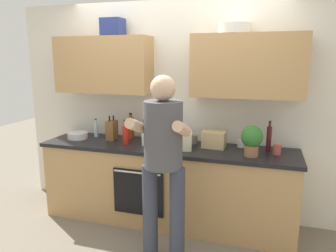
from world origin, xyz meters
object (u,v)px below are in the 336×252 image
(knife_block, at_px, (112,130))
(potted_herb, at_px, (252,139))
(bottle_water, at_px, (96,130))
(grocery_bag_rice, at_px, (182,141))
(grocery_bag_produce, at_px, (154,138))
(bottle_hotsauce, at_px, (126,134))
(cup_stoneware, at_px, (194,139))
(mixing_bowl, at_px, (78,135))
(grocery_bag_bread, at_px, (214,140))
(person_standing, at_px, (163,155))
(cup_coffee, at_px, (241,144))
(bottle_wine, at_px, (269,138))
(cup_ceramic, at_px, (277,149))
(bottle_vinegar, at_px, (131,128))
(bottle_soy, at_px, (145,129))

(knife_block, relative_size, potted_herb, 0.94)
(bottle_water, bearing_deg, grocery_bag_rice, -10.65)
(potted_herb, distance_m, grocery_bag_produce, 1.09)
(bottle_hotsauce, distance_m, cup_stoneware, 0.78)
(mixing_bowl, xyz_separation_m, knife_block, (0.42, 0.07, 0.08))
(bottle_water, distance_m, grocery_bag_produce, 0.81)
(potted_herb, bearing_deg, bottle_hotsauce, 177.46)
(grocery_bag_bread, bearing_deg, person_standing, -112.21)
(bottle_hotsauce, distance_m, cup_coffee, 1.29)
(knife_block, bearing_deg, bottle_wine, 1.56)
(cup_stoneware, height_order, mixing_bowl, cup_stoneware)
(grocery_bag_bread, bearing_deg, cup_ceramic, -5.73)
(bottle_wine, distance_m, grocery_bag_bread, 0.57)
(cup_ceramic, distance_m, grocery_bag_bread, 0.65)
(bottle_vinegar, xyz_separation_m, knife_block, (-0.19, -0.12, -0.02))
(bottle_hotsauce, xyz_separation_m, grocery_bag_rice, (0.67, -0.01, -0.02))
(mixing_bowl, bearing_deg, cup_coffee, 5.60)
(bottle_wine, height_order, grocery_bag_bread, bottle_wine)
(bottle_vinegar, relative_size, potted_herb, 1.02)
(bottle_hotsauce, height_order, potted_herb, potted_herb)
(bottle_wine, height_order, knife_block, bottle_wine)
(person_standing, bearing_deg, potted_herb, 39.13)
(cup_stoneware, xyz_separation_m, cup_coffee, (0.53, -0.00, -0.01))
(person_standing, relative_size, potted_herb, 5.58)
(cup_coffee, height_order, grocery_bag_bread, grocery_bag_bread)
(cup_ceramic, distance_m, grocery_bag_rice, 0.97)
(grocery_bag_produce, bearing_deg, grocery_bag_rice, -16.11)
(person_standing, xyz_separation_m, knife_block, (-0.89, 0.78, -0.00))
(cup_ceramic, bearing_deg, bottle_water, 176.46)
(potted_herb, relative_size, grocery_bag_bread, 1.25)
(bottle_soy, bearing_deg, bottle_water, -177.10)
(bottle_water, distance_m, grocery_bag_rice, 1.18)
(bottle_hotsauce, distance_m, cup_ceramic, 1.63)
(bottle_soy, bearing_deg, grocery_bag_bread, -6.73)
(person_standing, height_order, cup_coffee, person_standing)
(cup_stoneware, relative_size, grocery_bag_bread, 0.40)
(bottle_vinegar, distance_m, bottle_water, 0.46)
(potted_herb, bearing_deg, knife_block, 173.41)
(cup_coffee, distance_m, grocery_bag_bread, 0.31)
(grocery_bag_produce, bearing_deg, person_standing, -64.82)
(knife_block, xyz_separation_m, grocery_bag_bread, (1.22, 0.01, -0.03))
(person_standing, relative_size, cup_ceramic, 15.94)
(bottle_soy, xyz_separation_m, grocery_bag_bread, (0.83, -0.10, -0.04))
(cup_stoneware, relative_size, knife_block, 0.34)
(bottle_water, xyz_separation_m, mixing_bowl, (-0.17, -0.15, -0.05))
(bottle_wine, distance_m, cup_ceramic, 0.16)
(bottle_soy, xyz_separation_m, cup_stoneware, (0.59, 0.01, -0.08))
(bottle_wine, distance_m, mixing_bowl, 2.21)
(mixing_bowl, distance_m, grocery_bag_bread, 1.64)
(bottle_hotsauce, distance_m, bottle_water, 0.53)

